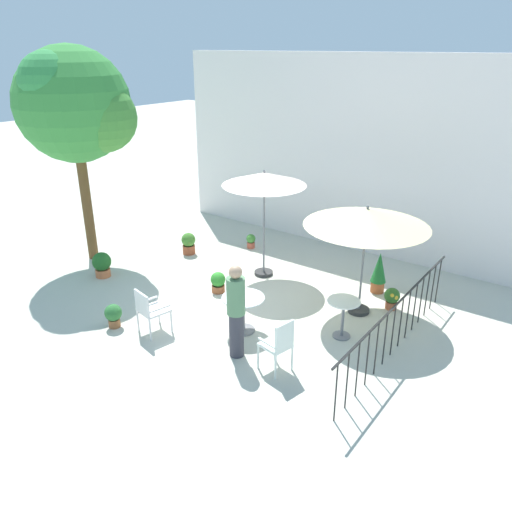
{
  "coord_description": "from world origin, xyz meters",
  "views": [
    {
      "loc": [
        5.93,
        -7.65,
        5.09
      ],
      "look_at": [
        0.0,
        0.43,
        0.85
      ],
      "focal_mm": 35.24,
      "sensor_mm": 36.0,
      "label": 1
    }
  ],
  "objects": [
    {
      "name": "potted_plant_4",
      "position": [
        2.75,
        1.44,
        0.26
      ],
      "size": [
        0.32,
        0.32,
        0.46
      ],
      "color": "#B35736",
      "rests_on": "ground"
    },
    {
      "name": "cafe_table_0",
      "position": [
        0.8,
        -1.07,
        0.51
      ],
      "size": [
        0.81,
        0.81,
        0.72
      ],
      "color": "white",
      "rests_on": "ground"
    },
    {
      "name": "patio_umbrella_0",
      "position": [
        -0.37,
        1.25,
        2.3
      ],
      "size": [
        1.9,
        1.9,
        2.54
      ],
      "color": "#2D2D2D",
      "rests_on": "ground"
    },
    {
      "name": "potted_plant_2",
      "position": [
        -3.38,
        -1.09,
        0.32
      ],
      "size": [
        0.44,
        0.44,
        0.6
      ],
      "color": "#C4693E",
      "rests_on": "ground"
    },
    {
      "name": "patio_chair_1",
      "position": [
        2.07,
        -1.75,
        0.56
      ],
      "size": [
        0.53,
        0.51,
        0.98
      ],
      "color": "white",
      "rests_on": "ground"
    },
    {
      "name": "potted_plant_3",
      "position": [
        -1.64,
        2.43,
        0.21
      ],
      "size": [
        0.25,
        0.25,
        0.39
      ],
      "color": "#BD543C",
      "rests_on": "ground"
    },
    {
      "name": "potted_plant_1",
      "position": [
        2.19,
        2.0,
        0.49
      ],
      "size": [
        0.34,
        0.34,
        0.94
      ],
      "color": "#9B4E29",
      "rests_on": "ground"
    },
    {
      "name": "ground_plane",
      "position": [
        0.0,
        0.0,
        0.0
      ],
      "size": [
        60.0,
        60.0,
        0.0
      ],
      "primitive_type": "plane",
      "color": "beige"
    },
    {
      "name": "shade_tree",
      "position": [
        -4.46,
        -0.48,
        3.81
      ],
      "size": [
        2.76,
        2.63,
        5.12
      ],
      "color": "brown",
      "rests_on": "ground"
    },
    {
      "name": "potted_plant_0",
      "position": [
        -0.65,
        -0.1,
        0.24
      ],
      "size": [
        0.33,
        0.33,
        0.47
      ],
      "color": "#A05531",
      "rests_on": "ground"
    },
    {
      "name": "potted_plant_5",
      "position": [
        -1.32,
        -2.44,
        0.27
      ],
      "size": [
        0.33,
        0.33,
        0.48
      ],
      "color": "brown",
      "rests_on": "ground"
    },
    {
      "name": "standing_person",
      "position": [
        1.21,
        -1.79,
        0.9
      ],
      "size": [
        0.45,
        0.45,
        1.73
      ],
      "color": "#33333D",
      "rests_on": "ground"
    },
    {
      "name": "villa_facade",
      "position": [
        0.0,
        4.13,
        2.46
      ],
      "size": [
        9.79,
        0.3,
        4.93
      ],
      "primitive_type": "cube",
      "color": "white",
      "rests_on": "ground"
    },
    {
      "name": "patio_umbrella_1",
      "position": [
        2.26,
        0.92,
        2.04
      ],
      "size": [
        2.42,
        2.42,
        2.29
      ],
      "color": "#2D2D2D",
      "rests_on": "ground"
    },
    {
      "name": "patio_chair_0",
      "position": [
        -0.56,
        -2.17,
        0.53
      ],
      "size": [
        0.59,
        0.59,
        0.9
      ],
      "color": "white",
      "rests_on": "ground"
    },
    {
      "name": "potted_plant_6",
      "position": [
        -2.71,
        1.14,
        0.3
      ],
      "size": [
        0.36,
        0.36,
        0.57
      ],
      "color": "#9B492B",
      "rests_on": "ground"
    },
    {
      "name": "cafe_table_1",
      "position": [
        2.42,
        -0.14,
        0.52
      ],
      "size": [
        0.61,
        0.61,
        0.76
      ],
      "color": "white",
      "rests_on": "ground"
    },
    {
      "name": "terrace_railing",
      "position": [
        3.4,
        0.0,
        0.68
      ],
      "size": [
        0.03,
        4.9,
        1.01
      ],
      "color": "black",
      "rests_on": "ground"
    }
  ]
}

